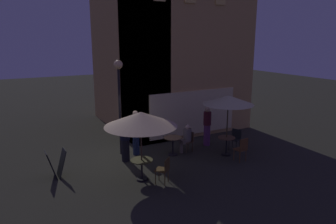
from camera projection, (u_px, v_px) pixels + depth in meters
ground_plane at (121, 159)px, 12.67m from camera, size 60.00×60.00×0.00m
cafe_building at (157, 44)px, 15.77m from camera, size 6.65×6.66×8.89m
street_lamp_near_corner at (119, 85)px, 12.59m from camera, size 0.36×0.36×3.89m
menu_sandwich_board at (56, 164)px, 10.91m from camera, size 0.68×0.57×0.96m
cafe_table_0 at (226, 142)px, 12.98m from camera, size 0.71×0.71×0.76m
cafe_table_1 at (142, 165)px, 10.68m from camera, size 0.75×0.75×0.73m
cafe_table_2 at (173, 142)px, 13.00m from camera, size 0.74×0.74×0.76m
patio_umbrella_0 at (228, 100)px, 12.57m from camera, size 2.03×2.03×2.51m
patio_umbrella_1 at (141, 119)px, 10.31m from camera, size 2.42×2.42×2.39m
cafe_chair_0 at (242, 148)px, 12.27m from camera, size 0.44×0.44×0.96m
cafe_chair_1 at (235, 137)px, 13.66m from camera, size 0.56×0.56×0.88m
cafe_chair_2 at (164, 168)px, 10.42m from camera, size 0.58×0.58×0.88m
cafe_chair_3 at (189, 139)px, 13.40m from camera, size 0.40×0.40×0.87m
patron_seated_0 at (186, 137)px, 13.30m from camera, size 0.54×0.35×1.19m
patron_standing_1 at (207, 126)px, 14.10m from camera, size 0.35×0.35×1.76m
patron_standing_2 at (125, 140)px, 12.28m from camera, size 0.37×0.37×1.74m
patron_standing_3 at (136, 132)px, 12.96m from camera, size 0.31×0.31×1.86m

